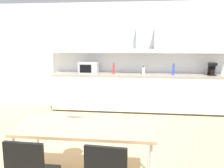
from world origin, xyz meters
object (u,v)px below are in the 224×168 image
at_px(microwave, 89,68).
at_px(coffee_maker, 212,69).
at_px(bottle_blue, 174,70).
at_px(bottle_red, 114,69).
at_px(bottle_white, 143,71).
at_px(dining_table, 86,130).
at_px(pendant_lamp, 85,36).

height_order(microwave, coffee_maker, coffee_maker).
bearing_deg(bottle_blue, microwave, 179.61).
distance_m(microwave, bottle_red, 0.64).
bearing_deg(coffee_maker, bottle_red, 179.89).
bearing_deg(microwave, bottle_red, 2.75).
bearing_deg(bottle_white, microwave, 179.70).
relative_size(bottle_blue, dining_table, 0.17).
xyz_separation_m(coffee_maker, bottle_red, (-2.37, 0.00, -0.03)).
bearing_deg(bottle_white, dining_table, -101.92).
relative_size(bottle_red, dining_table, 0.17).
height_order(coffee_maker, bottle_red, coffee_maker).
bearing_deg(bottle_red, coffee_maker, -0.11).
bearing_deg(bottle_white, bottle_red, 177.06).
distance_m(bottle_blue, bottle_white, 0.73).
relative_size(coffee_maker, bottle_blue, 1.09).
height_order(coffee_maker, dining_table, coffee_maker).
xyz_separation_m(microwave, bottle_red, (0.64, 0.03, -0.02)).
distance_m(bottle_red, dining_table, 3.35).
distance_m(bottle_blue, dining_table, 3.60).
height_order(microwave, bottle_white, microwave).
height_order(bottle_blue, dining_table, bottle_blue).
xyz_separation_m(bottle_white, dining_table, (-0.70, -3.30, -0.33)).
bearing_deg(pendant_lamp, bottle_blue, 66.62).
relative_size(bottle_white, dining_table, 0.13).
bearing_deg(coffee_maker, pendant_lamp, -124.91).
bearing_deg(pendant_lamp, microwave, 101.64).
bearing_deg(bottle_white, coffee_maker, 1.18).
relative_size(microwave, bottle_blue, 1.74).
relative_size(bottle_red, pendant_lamp, 0.87).
height_order(bottle_white, pendant_lamp, pendant_lamp).
xyz_separation_m(microwave, bottle_white, (1.38, -0.01, -0.05)).
distance_m(bottle_red, pendant_lamp, 3.42).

